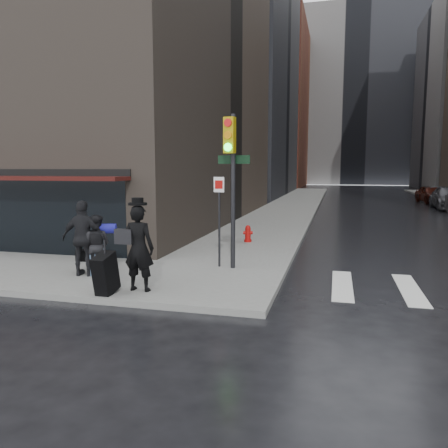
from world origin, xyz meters
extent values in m
plane|color=black|center=(0.00, 0.00, 0.00)|extent=(140.00, 140.00, 0.00)
cube|color=slate|center=(0.00, 27.00, 0.07)|extent=(4.00, 50.00, 0.15)
cube|color=silver|center=(3.50, 1.00, 0.01)|extent=(0.50, 3.00, 0.01)
cube|color=silver|center=(5.10, 1.00, 0.01)|extent=(0.50, 3.00, 0.01)
cube|color=gray|center=(-13.00, 38.00, 17.00)|extent=(22.00, 24.00, 34.00)
cube|color=brown|center=(-13.00, 62.00, 13.00)|extent=(22.00, 20.00, 26.00)
cube|color=gray|center=(6.00, 78.00, 16.00)|extent=(40.00, 12.00, 32.00)
cube|color=black|center=(-7.00, 2.05, 1.40)|extent=(8.00, 0.12, 2.60)
cube|color=#380F0C|center=(-7.00, 1.55, 2.65)|extent=(8.40, 1.10, 0.12)
cube|color=black|center=(-7.00, 1.98, 2.82)|extent=(8.40, 0.08, 0.22)
imported|color=black|center=(-1.05, -1.22, 1.14)|extent=(0.73, 0.48, 1.99)
cylinder|color=black|center=(-1.05, -1.22, 2.16)|extent=(0.42, 0.42, 0.05)
cylinder|color=black|center=(-1.05, -1.22, 2.22)|extent=(0.27, 0.27, 0.16)
cube|color=black|center=(-1.39, -1.29, 1.41)|extent=(0.42, 0.13, 0.34)
cube|color=black|center=(-1.65, -1.68, 0.61)|extent=(0.34, 0.77, 1.01)
cylinder|color=black|center=(-1.65, -1.68, 1.14)|extent=(0.04, 0.04, 0.46)
imported|color=black|center=(-2.80, -0.12, 0.95)|extent=(0.85, 0.69, 1.60)
cube|color=black|center=(-3.19, -0.01, 0.63)|extent=(0.51, 0.31, 0.30)
cylinder|color=navy|center=(-2.55, 0.02, 1.38)|extent=(0.53, 0.38, 0.26)
imported|color=black|center=(-3.07, -0.26, 1.14)|extent=(1.21, 0.62, 1.98)
cylinder|color=black|center=(0.50, 1.57, 2.29)|extent=(0.13, 0.13, 4.27)
cube|color=#AC920B|center=(0.45, 1.34, 3.84)|extent=(0.33, 0.25, 0.96)
cylinder|color=red|center=(0.43, 1.24, 4.16)|extent=(0.22, 0.09, 0.21)
cylinder|color=orange|center=(0.43, 1.24, 3.84)|extent=(0.22, 0.09, 0.21)
cylinder|color=#19E533|center=(0.43, 1.24, 3.52)|extent=(0.22, 0.09, 0.21)
cylinder|color=black|center=(0.08, 1.65, 1.43)|extent=(0.06, 0.06, 2.56)
cube|color=white|center=(0.08, 1.62, 2.50)|extent=(0.32, 0.08, 0.43)
cube|color=black|center=(0.50, 1.65, 3.19)|extent=(0.95, 0.21, 0.24)
cylinder|color=#A30C0A|center=(0.05, 6.00, 0.19)|extent=(0.28, 0.28, 0.09)
cylinder|color=#A30C0A|center=(0.05, 6.00, 0.42)|extent=(0.21, 0.21, 0.53)
sphere|color=#A30C0A|center=(0.05, 6.00, 0.70)|extent=(0.19, 0.19, 0.19)
cylinder|color=#A30C0A|center=(0.05, 6.00, 0.50)|extent=(0.37, 0.22, 0.12)
imported|color=#41150D|center=(11.19, 30.53, 0.75)|extent=(2.22, 4.58, 1.51)
camera|label=1|loc=(3.27, -10.23, 2.95)|focal=35.00mm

